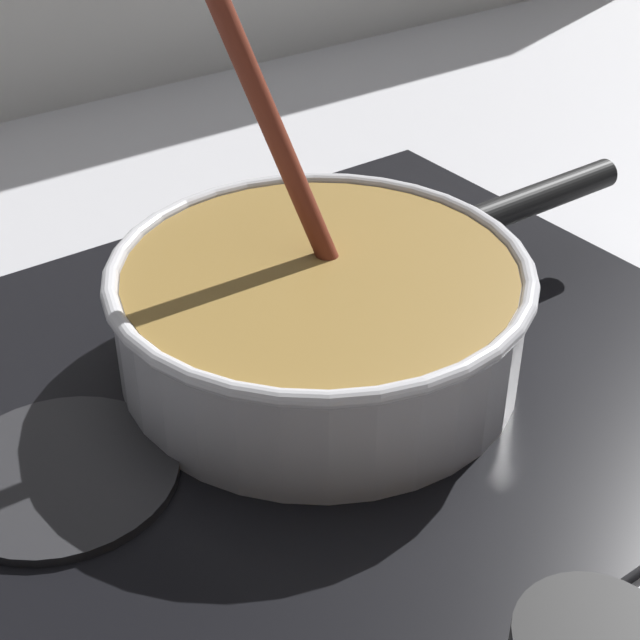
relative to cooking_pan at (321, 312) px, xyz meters
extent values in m
cube|color=black|center=(0.00, 0.00, -0.05)|extent=(0.56, 0.48, 0.01)
torus|color=#592D0C|center=(0.00, 0.00, -0.04)|extent=(0.19, 0.19, 0.01)
cylinder|color=#262628|center=(-0.19, 0.00, -0.04)|extent=(0.14, 0.14, 0.01)
cylinder|color=silver|center=(0.00, 0.00, -0.01)|extent=(0.26, 0.26, 0.08)
cylinder|color=olive|center=(0.00, 0.00, 0.00)|extent=(0.25, 0.25, 0.07)
torus|color=silver|center=(0.00, 0.00, 0.03)|extent=(0.27, 0.27, 0.01)
cylinder|color=black|center=(0.20, 0.00, 0.02)|extent=(0.14, 0.02, 0.02)
cylinder|color=#EDD88C|center=(0.04, -0.06, 0.02)|extent=(0.03, 0.03, 0.01)
cylinder|color=beige|center=(0.08, -0.02, 0.02)|extent=(0.04, 0.04, 0.01)
cylinder|color=#EDD88C|center=(-0.03, -0.05, 0.02)|extent=(0.03, 0.03, 0.01)
cylinder|color=#E5CC7A|center=(-0.06, 0.06, 0.02)|extent=(0.03, 0.03, 0.01)
cylinder|color=#EDD88C|center=(-0.02, 0.10, 0.02)|extent=(0.03, 0.03, 0.01)
cylinder|color=#EDD88C|center=(-0.03, 0.03, 0.02)|extent=(0.03, 0.03, 0.01)
cylinder|color=#E5CC7A|center=(0.05, 0.07, 0.02)|extent=(0.04, 0.04, 0.01)
cylinder|color=#E5CC7A|center=(0.00, -0.01, 0.02)|extent=(0.04, 0.04, 0.01)
cylinder|color=maroon|center=(-0.01, 0.04, 0.12)|extent=(0.07, 0.09, 0.22)
cube|color=brown|center=(0.02, 0.01, 0.02)|extent=(0.05, 0.05, 0.01)
camera|label=1|loc=(-0.31, -0.43, 0.34)|focal=54.39mm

